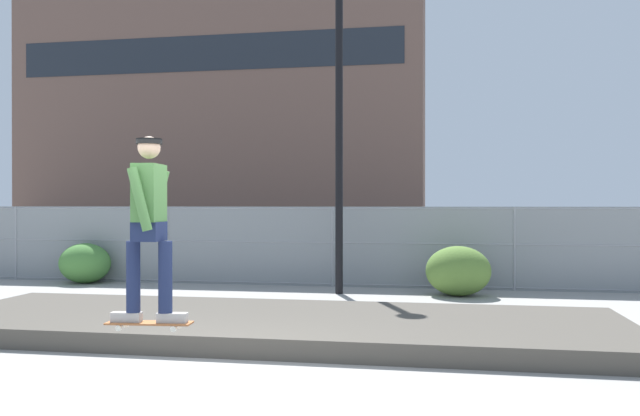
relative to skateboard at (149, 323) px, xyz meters
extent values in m
plane|color=gray|center=(0.34, 0.44, -0.78)|extent=(120.00, 120.00, 0.00)
cube|color=#4C473F|center=(0.34, 3.48, -0.64)|extent=(10.04, 3.22, 0.27)
cube|color=#9E5B33|center=(0.00, 0.00, 0.00)|extent=(0.81, 0.27, 0.02)
cylinder|color=silver|center=(0.25, 0.11, -0.03)|extent=(0.06, 0.03, 0.05)
cylinder|color=silver|center=(0.27, -0.07, -0.03)|extent=(0.06, 0.03, 0.05)
cylinder|color=silver|center=(-0.27, 0.07, -0.03)|extent=(0.06, 0.03, 0.05)
cylinder|color=silver|center=(-0.25, -0.11, -0.03)|extent=(0.06, 0.03, 0.05)
cube|color=#99999E|center=(0.26, 0.02, -0.01)|extent=(0.06, 0.14, 0.01)
cube|color=#99999E|center=(-0.26, -0.02, -0.01)|extent=(0.06, 0.14, 0.01)
cube|color=#B2ADA8|center=(0.22, 0.02, 0.06)|extent=(0.29, 0.13, 0.09)
cube|color=#B2ADA8|center=(-0.22, -0.02, 0.06)|extent=(0.29, 0.13, 0.09)
cylinder|color=#1E284C|center=(0.15, 0.01, 0.44)|extent=(0.13, 0.13, 0.67)
cylinder|color=#1E284C|center=(-0.15, -0.01, 0.44)|extent=(0.13, 0.13, 0.67)
cube|color=#1E284C|center=(0.00, 0.00, 0.86)|extent=(0.27, 0.36, 0.18)
cube|color=#4C7F3F|center=(0.00, 0.00, 1.22)|extent=(0.25, 0.40, 0.54)
cylinder|color=#4C7F3F|center=(-0.02, 0.24, 1.16)|extent=(0.24, 0.11, 0.58)
cylinder|color=#4C7F3F|center=(0.02, -0.24, 1.16)|extent=(0.24, 0.11, 0.58)
sphere|color=tan|center=(0.00, 0.00, 1.65)|extent=(0.21, 0.21, 0.21)
cylinder|color=black|center=(0.00, 0.00, 1.71)|extent=(0.24, 0.24, 0.05)
cylinder|color=gray|center=(-7.77, 9.00, 0.15)|extent=(0.06, 0.06, 1.85)
cylinder|color=gray|center=(-3.72, 9.00, 0.15)|extent=(0.06, 0.06, 1.85)
cylinder|color=gray|center=(0.34, 9.00, 0.15)|extent=(0.06, 0.06, 1.85)
cylinder|color=gray|center=(4.39, 9.00, 0.15)|extent=(0.06, 0.06, 1.85)
cylinder|color=gray|center=(0.34, 9.00, 1.03)|extent=(24.33, 0.04, 0.04)
cylinder|color=gray|center=(0.34, 9.00, 0.24)|extent=(24.33, 0.04, 0.04)
cylinder|color=gray|center=(0.34, 9.00, -0.72)|extent=(24.33, 0.04, 0.04)
cube|color=gray|center=(0.34, 9.00, 0.15)|extent=(24.33, 0.01, 1.85)
cylinder|color=black|center=(0.66, 7.84, 2.49)|extent=(0.16, 0.16, 6.54)
cube|color=#566B4C|center=(-2.20, 11.31, -0.11)|extent=(4.47, 1.98, 0.70)
cube|color=#23282D|center=(-2.40, 11.32, 0.56)|extent=(2.27, 1.69, 0.64)
cylinder|color=black|center=(-0.80, 12.11, -0.46)|extent=(0.65, 0.27, 0.64)
cylinder|color=black|center=(-0.87, 10.40, -0.46)|extent=(0.65, 0.27, 0.64)
cylinder|color=black|center=(-3.52, 12.22, -0.46)|extent=(0.65, 0.27, 0.64)
cylinder|color=black|center=(-3.59, 10.51, -0.46)|extent=(0.65, 0.27, 0.64)
cube|color=black|center=(4.25, 11.71, -0.11)|extent=(4.50, 2.05, 0.70)
cube|color=#23282D|center=(4.05, 11.70, 0.56)|extent=(2.29, 1.73, 0.64)
cylinder|color=black|center=(5.57, 12.64, -0.46)|extent=(0.65, 0.28, 0.64)
cylinder|color=black|center=(5.67, 10.94, -0.46)|extent=(0.65, 0.28, 0.64)
cylinder|color=black|center=(2.84, 12.49, -0.46)|extent=(0.65, 0.28, 0.64)
cylinder|color=black|center=(2.94, 10.78, -0.46)|extent=(0.65, 0.28, 0.64)
cube|color=brown|center=(-13.06, 44.11, 9.32)|extent=(30.12, 13.81, 20.20)
cube|color=#1E232B|center=(-13.06, 37.19, 11.75)|extent=(27.71, 0.04, 2.50)
ellipsoid|color=#477F38|center=(-5.63, 8.58, -0.30)|extent=(1.25, 1.02, 0.97)
ellipsoid|color=#567A33|center=(3.14, 7.94, -0.26)|extent=(1.34, 1.10, 1.04)
camera|label=1|loc=(2.61, -5.62, 1.11)|focal=35.98mm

